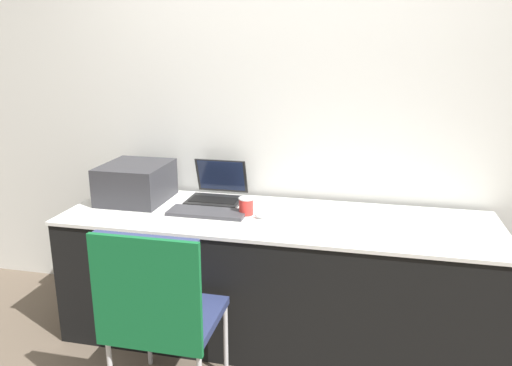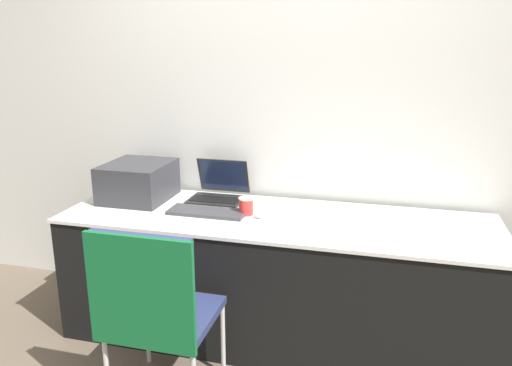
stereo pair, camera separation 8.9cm
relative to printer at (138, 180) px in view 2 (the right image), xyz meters
name	(u,v)px [view 2 (the right image)]	position (x,y,z in m)	size (l,w,h in m)	color
wall_back	(293,109)	(0.91, 0.33, 0.43)	(8.00, 0.05, 2.60)	silver
table	(275,277)	(0.91, -0.11, -0.50)	(2.44, 0.74, 0.75)	black
printer	(138,180)	(0.00, 0.00, 0.00)	(0.38, 0.42, 0.23)	#333338
laptop_left	(219,191)	(0.49, 0.12, -0.07)	(0.33, 0.32, 0.24)	black
external_keyboard	(207,212)	(0.51, -0.15, -0.11)	(0.45, 0.17, 0.02)	#3D3D42
coffee_cup	(246,206)	(0.73, -0.11, -0.07)	(0.08, 0.08, 0.10)	red
mouse	(259,216)	(0.82, -0.15, -0.11)	(0.06, 0.04, 0.03)	silver
chair	(153,303)	(0.51, -0.88, -0.31)	(0.49, 0.47, 0.93)	navy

